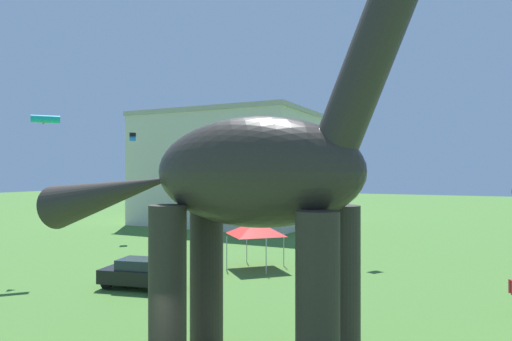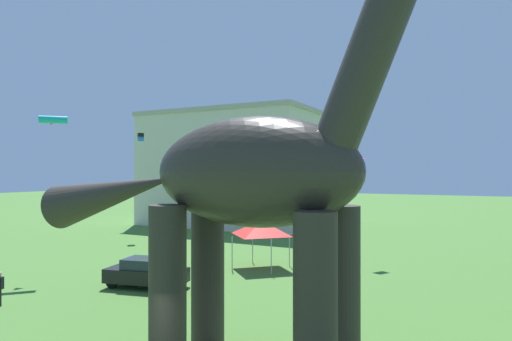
{
  "view_description": "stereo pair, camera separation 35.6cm",
  "coord_description": "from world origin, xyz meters",
  "px_view_note": "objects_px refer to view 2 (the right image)",
  "views": [
    {
      "loc": [
        7.47,
        -9.44,
        6.08
      ],
      "look_at": [
        1.0,
        3.68,
        6.13
      ],
      "focal_mm": 32.14,
      "sensor_mm": 36.0,
      "label": 1
    },
    {
      "loc": [
        7.78,
        -9.28,
        6.08
      ],
      "look_at": [
        1.0,
        3.68,
        6.13
      ],
      "focal_mm": 32.14,
      "sensor_mm": 36.0,
      "label": 2
    }
  ],
  "objects_px": {
    "festival_canopy_tent": "(261,228)",
    "kite_near_high": "(141,137)",
    "parked_sedan_left": "(147,272)",
    "kite_near_low": "(359,158)",
    "kite_mid_left": "(53,120)",
    "dinosaur_sculpture": "(251,172)"
  },
  "relations": [
    {
      "from": "dinosaur_sculpture",
      "to": "parked_sedan_left",
      "type": "relative_size",
      "value": 3.75
    },
    {
      "from": "festival_canopy_tent",
      "to": "kite_near_high",
      "type": "bearing_deg",
      "value": 155.94
    },
    {
      "from": "parked_sedan_left",
      "to": "kite_near_low",
      "type": "relative_size",
      "value": 3.98
    },
    {
      "from": "festival_canopy_tent",
      "to": "kite_near_low",
      "type": "height_order",
      "value": "kite_near_low"
    },
    {
      "from": "kite_mid_left",
      "to": "kite_near_low",
      "type": "relative_size",
      "value": 1.52
    },
    {
      "from": "kite_near_high",
      "to": "kite_near_low",
      "type": "relative_size",
      "value": 0.67
    },
    {
      "from": "parked_sedan_left",
      "to": "kite_near_low",
      "type": "bearing_deg",
      "value": 45.85
    },
    {
      "from": "festival_canopy_tent",
      "to": "kite_near_high",
      "type": "relative_size",
      "value": 4.15
    },
    {
      "from": "festival_canopy_tent",
      "to": "kite_near_high",
      "type": "height_order",
      "value": "kite_near_high"
    },
    {
      "from": "festival_canopy_tent",
      "to": "kite_near_low",
      "type": "relative_size",
      "value": 2.8
    },
    {
      "from": "kite_mid_left",
      "to": "kite_near_high",
      "type": "bearing_deg",
      "value": 110.83
    },
    {
      "from": "kite_near_low",
      "to": "parked_sedan_left",
      "type": "bearing_deg",
      "value": -121.75
    },
    {
      "from": "kite_mid_left",
      "to": "kite_near_low",
      "type": "distance_m",
      "value": 20.15
    },
    {
      "from": "dinosaur_sculpture",
      "to": "kite_near_high",
      "type": "bearing_deg",
      "value": 127.15
    },
    {
      "from": "dinosaur_sculpture",
      "to": "festival_canopy_tent",
      "type": "xyz_separation_m",
      "value": [
        -6.47,
        13.41,
        -3.54
      ]
    },
    {
      "from": "parked_sedan_left",
      "to": "festival_canopy_tent",
      "type": "height_order",
      "value": "festival_canopy_tent"
    },
    {
      "from": "kite_near_high",
      "to": "kite_mid_left",
      "type": "bearing_deg",
      "value": -69.17
    },
    {
      "from": "parked_sedan_left",
      "to": "kite_mid_left",
      "type": "relative_size",
      "value": 2.61
    },
    {
      "from": "dinosaur_sculpture",
      "to": "kite_mid_left",
      "type": "xyz_separation_m",
      "value": [
        -17.78,
        6.99,
        3.25
      ]
    },
    {
      "from": "festival_canopy_tent",
      "to": "kite_near_low",
      "type": "bearing_deg",
      "value": 49.09
    },
    {
      "from": "parked_sedan_left",
      "to": "kite_near_low",
      "type": "distance_m",
      "value": 16.21
    },
    {
      "from": "parked_sedan_left",
      "to": "festival_canopy_tent",
      "type": "relative_size",
      "value": 1.42
    }
  ]
}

